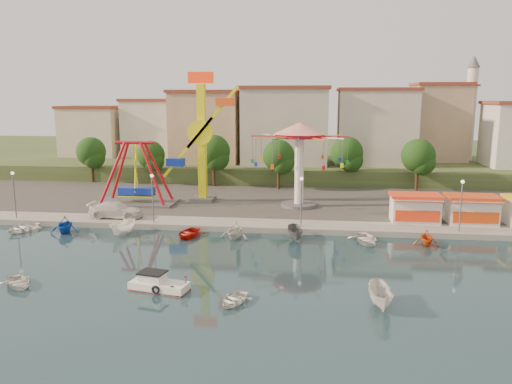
# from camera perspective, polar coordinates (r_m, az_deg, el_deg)

# --- Properties ---
(ground) EXTENTS (200.00, 200.00, 0.00)m
(ground) POSITION_cam_1_polar(r_m,az_deg,el_deg) (41.62, -6.69, -8.93)
(ground) COLOR #143038
(ground) RESTS_ON ground
(quay_deck) EXTENTS (200.00, 100.00, 0.60)m
(quay_deck) POSITION_cam_1_polar(r_m,az_deg,el_deg) (101.41, 1.51, 3.03)
(quay_deck) COLOR #9E998E
(quay_deck) RESTS_ON ground
(asphalt_pad) EXTENTS (90.00, 28.00, 0.01)m
(asphalt_pad) POSITION_cam_1_polar(r_m,az_deg,el_deg) (69.98, -0.96, -0.24)
(asphalt_pad) COLOR #4C4944
(asphalt_pad) RESTS_ON quay_deck
(hill_terrace) EXTENTS (200.00, 60.00, 3.00)m
(hill_terrace) POSITION_cam_1_polar(r_m,az_deg,el_deg) (106.20, 1.77, 4.04)
(hill_terrace) COLOR #384C26
(hill_terrace) RESTS_ON ground
(pirate_ship_ride) EXTENTS (10.00, 5.00, 8.00)m
(pirate_ship_ride) POSITION_cam_1_polar(r_m,az_deg,el_deg) (64.86, -13.57, 1.98)
(pirate_ship_ride) COLOR #59595E
(pirate_ship_ride) RESTS_ON quay_deck
(kamikaze_tower) EXTENTS (6.77, 3.10, 16.50)m
(kamikaze_tower) POSITION_cam_1_polar(r_m,az_deg,el_deg) (64.28, -5.95, 5.82)
(kamikaze_tower) COLOR #59595E
(kamikaze_tower) RESTS_ON quay_deck
(wave_swinger) EXTENTS (11.60, 11.60, 10.40)m
(wave_swinger) POSITION_cam_1_polar(r_m,az_deg,el_deg) (61.23, 5.01, 5.32)
(wave_swinger) COLOR #59595E
(wave_swinger) RESTS_ON quay_deck
(booth_left) EXTENTS (5.40, 3.78, 3.08)m
(booth_left) POSITION_cam_1_polar(r_m,az_deg,el_deg) (56.83, 17.71, -1.74)
(booth_left) COLOR white
(booth_left) RESTS_ON quay_deck
(booth_mid) EXTENTS (5.40, 3.78, 3.08)m
(booth_mid) POSITION_cam_1_polar(r_m,az_deg,el_deg) (58.24, 23.43, -1.83)
(booth_mid) COLOR white
(booth_mid) RESTS_ON quay_deck
(lamp_post_0) EXTENTS (0.14, 0.14, 5.00)m
(lamp_post_0) POSITION_cam_1_polar(r_m,az_deg,el_deg) (61.98, -25.88, -0.42)
(lamp_post_0) COLOR #59595E
(lamp_post_0) RESTS_ON quay_deck
(lamp_post_1) EXTENTS (0.14, 0.14, 5.00)m
(lamp_post_1) POSITION_cam_1_polar(r_m,az_deg,el_deg) (55.03, -11.71, -0.85)
(lamp_post_1) COLOR #59595E
(lamp_post_1) RESTS_ON quay_deck
(lamp_post_2) EXTENTS (0.14, 0.14, 5.00)m
(lamp_post_2) POSITION_cam_1_polar(r_m,az_deg,el_deg) (52.21, 5.19, -1.30)
(lamp_post_2) COLOR #59595E
(lamp_post_2) RESTS_ON quay_deck
(lamp_post_3) EXTENTS (0.14, 0.14, 5.00)m
(lamp_post_3) POSITION_cam_1_polar(r_m,az_deg,el_deg) (54.18, 22.36, -1.63)
(lamp_post_3) COLOR #59595E
(lamp_post_3) RESTS_ON quay_deck
(tree_0) EXTENTS (4.60, 4.60, 7.19)m
(tree_0) POSITION_cam_1_polar(r_m,az_deg,el_deg) (83.40, -18.33, 4.38)
(tree_0) COLOR #382314
(tree_0) RESTS_ON quay_deck
(tree_1) EXTENTS (4.35, 4.35, 6.80)m
(tree_1) POSITION_cam_1_polar(r_m,az_deg,el_deg) (79.01, -11.95, 4.17)
(tree_1) COLOR #382314
(tree_1) RESTS_ON quay_deck
(tree_2) EXTENTS (5.02, 5.02, 7.85)m
(tree_2) POSITION_cam_1_polar(r_m,az_deg,el_deg) (75.87, -4.88, 4.65)
(tree_2) COLOR #382314
(tree_2) RESTS_ON quay_deck
(tree_3) EXTENTS (4.68, 4.68, 7.32)m
(tree_3) POSITION_cam_1_polar(r_m,az_deg,el_deg) (73.09, 2.61, 4.15)
(tree_3) COLOR #382314
(tree_3) RESTS_ON quay_deck
(tree_4) EXTENTS (4.86, 4.86, 7.60)m
(tree_4) POSITION_cam_1_polar(r_m,az_deg,el_deg) (75.98, 10.35, 4.39)
(tree_4) COLOR #382314
(tree_4) RESTS_ON quay_deck
(tree_5) EXTENTS (4.83, 4.83, 7.54)m
(tree_5) POSITION_cam_1_polar(r_m,az_deg,el_deg) (75.46, 18.04, 3.96)
(tree_5) COLOR #382314
(tree_5) RESTS_ON quay_deck
(building_0) EXTENTS (9.26, 9.53, 11.87)m
(building_0) POSITION_cam_1_polar(r_m,az_deg,el_deg) (94.51, -20.19, 7.07)
(building_0) COLOR beige
(building_0) RESTS_ON hill_terrace
(building_1) EXTENTS (12.33, 9.01, 8.63)m
(building_1) POSITION_cam_1_polar(r_m,az_deg,el_deg) (94.80, -12.12, 6.52)
(building_1) COLOR silver
(building_1) RESTS_ON hill_terrace
(building_2) EXTENTS (11.95, 9.28, 11.23)m
(building_2) POSITION_cam_1_polar(r_m,az_deg,el_deg) (91.87, -4.19, 7.41)
(building_2) COLOR tan
(building_2) RESTS_ON hill_terrace
(building_3) EXTENTS (12.59, 10.50, 9.20)m
(building_3) POSITION_cam_1_polar(r_m,az_deg,el_deg) (87.16, 4.41, 6.56)
(building_3) COLOR beige
(building_3) RESTS_ON hill_terrace
(building_4) EXTENTS (10.75, 9.23, 9.24)m
(building_4) POSITION_cam_1_polar(r_m,az_deg,el_deg) (90.98, 13.06, 6.50)
(building_4) COLOR beige
(building_4) RESTS_ON hill_terrace
(building_5) EXTENTS (12.77, 10.96, 11.21)m
(building_5) POSITION_cam_1_polar(r_m,az_deg,el_deg) (91.46, 21.58, 6.67)
(building_5) COLOR tan
(building_5) RESTS_ON hill_terrace
(minaret) EXTENTS (2.80, 2.80, 18.00)m
(minaret) POSITION_cam_1_polar(r_m,az_deg,el_deg) (95.80, 23.32, 9.07)
(minaret) COLOR silver
(minaret) RESTS_ON hill_terrace
(cabin_motorboat) EXTENTS (4.56, 2.44, 1.52)m
(cabin_motorboat) POSITION_cam_1_polar(r_m,az_deg,el_deg) (37.97, -11.15, -10.39)
(cabin_motorboat) COLOR white
(cabin_motorboat) RESTS_ON ground
(rowboat_a) EXTENTS (3.98, 3.94, 0.68)m
(rowboat_a) POSITION_cam_1_polar(r_m,az_deg,el_deg) (42.03, -25.56, -9.27)
(rowboat_a) COLOR white
(rowboat_a) RESTS_ON ground
(rowboat_b) EXTENTS (2.95, 3.46, 0.61)m
(rowboat_b) POSITION_cam_1_polar(r_m,az_deg,el_deg) (35.16, -2.62, -12.14)
(rowboat_b) COLOR white
(rowboat_b) RESTS_ON ground
(skiff) EXTENTS (1.62, 4.00, 1.53)m
(skiff) POSITION_cam_1_polar(r_m,az_deg,el_deg) (35.40, 14.08, -11.50)
(skiff) COLOR silver
(skiff) RESTS_ON ground
(van) EXTENTS (6.01, 2.48, 1.74)m
(van) POSITION_cam_1_polar(r_m,az_deg,el_deg) (58.41, -15.70, -2.00)
(van) COLOR white
(van) RESTS_ON quay_deck
(moored_boat_0) EXTENTS (3.71, 4.48, 0.80)m
(moored_boat_0) POSITION_cam_1_polar(r_m,az_deg,el_deg) (58.49, -25.14, -3.69)
(moored_boat_0) COLOR white
(moored_boat_0) RESTS_ON ground
(moored_boat_1) EXTENTS (3.63, 3.96, 1.76)m
(moored_boat_1) POSITION_cam_1_polar(r_m,az_deg,el_deg) (56.01, -21.02, -3.48)
(moored_boat_1) COLOR #144BB3
(moored_boat_1) RESTS_ON ground
(moored_boat_2) EXTENTS (2.29, 4.03, 1.47)m
(moored_boat_2) POSITION_cam_1_polar(r_m,az_deg,el_deg) (53.40, -14.97, -3.96)
(moored_boat_2) COLOR white
(moored_boat_2) RESTS_ON ground
(moored_boat_3) EXTENTS (3.32, 4.17, 0.77)m
(moored_boat_3) POSITION_cam_1_polar(r_m,az_deg,el_deg) (51.35, -7.76, -4.67)
(moored_boat_3) COLOR #B3190E
(moored_boat_3) RESTS_ON ground
(moored_boat_4) EXTENTS (3.50, 3.84, 1.74)m
(moored_boat_4) POSITION_cam_1_polar(r_m,az_deg,el_deg) (50.24, -2.43, -4.36)
(moored_boat_4) COLOR silver
(moored_boat_4) RESTS_ON ground
(moored_boat_5) EXTENTS (1.94, 3.89, 1.44)m
(moored_boat_5) POSITION_cam_1_polar(r_m,az_deg,el_deg) (49.68, 4.50, -4.74)
(moored_boat_5) COLOR #55565A
(moored_boat_5) RESTS_ON ground
(moored_boat_6) EXTENTS (3.76, 4.61, 0.84)m
(moored_boat_6) POSITION_cam_1_polar(r_m,az_deg,el_deg) (49.98, 12.46, -5.23)
(moored_boat_6) COLOR white
(moored_boat_6) RESTS_ON ground
(moored_boat_7) EXTENTS (2.63, 3.00, 1.50)m
(moored_boat_7) POSITION_cam_1_polar(r_m,az_deg,el_deg) (50.78, 18.90, -4.93)
(moored_boat_7) COLOR #DB4E13
(moored_boat_7) RESTS_ON ground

